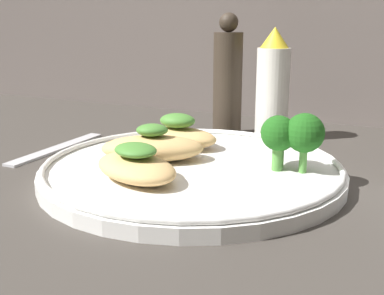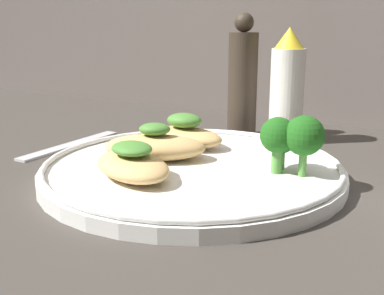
{
  "view_description": "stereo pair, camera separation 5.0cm",
  "coord_description": "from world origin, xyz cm",
  "views": [
    {
      "loc": [
        21.26,
        -43.62,
        16.26
      ],
      "look_at": [
        0.0,
        0.0,
        3.4
      ],
      "focal_mm": 45.0,
      "sensor_mm": 36.0,
      "label": 1
    },
    {
      "loc": [
        25.64,
        -41.2,
        16.26
      ],
      "look_at": [
        0.0,
        0.0,
        3.4
      ],
      "focal_mm": 45.0,
      "sensor_mm": 36.0,
      "label": 2
    }
  ],
  "objects": [
    {
      "name": "ground_plane",
      "position": [
        0.0,
        0.0,
        -0.5
      ],
      "size": [
        180.0,
        180.0,
        1.0
      ],
      "primitive_type": "cube",
      "color": "#3D3833"
    },
    {
      "name": "broccoli_bunch",
      "position": [
        9.52,
        2.91,
        5.14
      ],
      "size": [
        6.31,
        4.66,
        6.07
      ],
      "color": "#569942",
      "rests_on": "plate"
    },
    {
      "name": "grilled_meat_back",
      "position": [
        -4.98,
        6.26,
        2.94
      ],
      "size": [
        10.01,
        5.84,
        4.12
      ],
      "color": "tan",
      "rests_on": "plate"
    },
    {
      "name": "pepper_grinder",
      "position": [
        -4.33,
        20.52,
        7.95
      ],
      "size": [
        4.14,
        4.14,
        17.34
      ],
      "color": "#382D23",
      "rests_on": "ground_plane"
    },
    {
      "name": "sauce_bottle",
      "position": [
        2.35,
        20.52,
        7.39
      ],
      "size": [
        4.56,
        4.56,
        15.44
      ],
      "color": "white",
      "rests_on": "ground_plane"
    },
    {
      "name": "grilled_meat_middle",
      "position": [
        -4.79,
        0.02,
        2.91
      ],
      "size": [
        12.46,
        9.86,
        4.07
      ],
      "color": "tan",
      "rests_on": "plate"
    },
    {
      "name": "plate",
      "position": [
        0.0,
        0.0,
        0.99
      ],
      "size": [
        31.78,
        31.78,
        2.0
      ],
      "color": "white",
      "rests_on": "ground_plane"
    },
    {
      "name": "grilled_meat_front",
      "position": [
        -2.87,
        -6.37,
        2.8
      ],
      "size": [
        11.59,
        9.58,
        3.54
      ],
      "color": "tan",
      "rests_on": "plate"
    },
    {
      "name": "fork",
      "position": [
        -20.89,
        2.95,
        0.3
      ],
      "size": [
        2.24,
        17.17,
        0.6
      ],
      "color": "silver",
      "rests_on": "ground_plane"
    }
  ]
}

